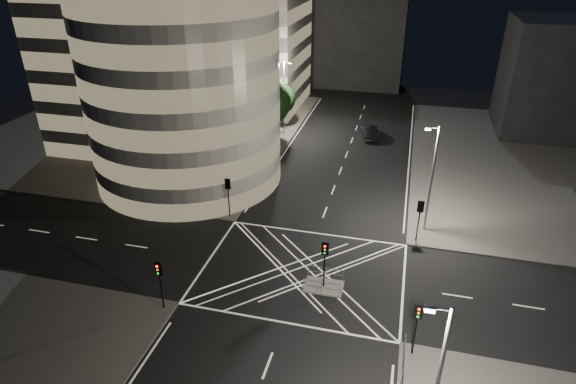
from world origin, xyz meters
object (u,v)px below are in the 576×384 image
(traffic_signal_nl, at_px, (159,277))
(street_lamp_right_far, at_px, (431,176))
(traffic_signal_fl, at_px, (228,190))
(traffic_signal_island, at_px, (325,256))
(traffic_signal_nr, at_px, (417,320))
(central_island, at_px, (323,287))
(sedan, at_px, (369,132))
(street_lamp_left_far, at_px, (284,95))
(traffic_signal_fr, at_px, (420,214))
(street_lamp_left_near, at_px, (239,144))

(traffic_signal_nl, xyz_separation_m, street_lamp_right_far, (18.24, 15.80, 2.63))
(traffic_signal_fl, distance_m, street_lamp_right_far, 18.55)
(traffic_signal_nl, relative_size, traffic_signal_island, 1.00)
(traffic_signal_island, bearing_deg, traffic_signal_nr, -37.93)
(traffic_signal_fl, height_order, traffic_signal_island, same)
(traffic_signal_fl, height_order, traffic_signal_nl, same)
(central_island, xyz_separation_m, traffic_signal_island, (0.00, 0.00, 2.84))
(traffic_signal_island, height_order, sedan, traffic_signal_island)
(traffic_signal_island, xyz_separation_m, street_lamp_left_far, (-11.44, 31.50, 2.63))
(central_island, distance_m, traffic_signal_fr, 11.10)
(central_island, height_order, traffic_signal_island, traffic_signal_island)
(traffic_signal_fl, xyz_separation_m, street_lamp_left_far, (-0.64, 23.20, 2.63))
(central_island, bearing_deg, traffic_signal_nr, -37.93)
(traffic_signal_nl, height_order, traffic_signal_fr, same)
(traffic_signal_nr, relative_size, street_lamp_left_near, 0.40)
(traffic_signal_fl, height_order, street_lamp_left_near, street_lamp_left_near)
(street_lamp_left_far, xyz_separation_m, sedan, (11.57, 1.65, -4.69))
(traffic_signal_island, distance_m, street_lamp_left_near, 17.89)
(traffic_signal_island, bearing_deg, street_lamp_right_far, 54.70)
(traffic_signal_island, height_order, street_lamp_left_far, street_lamp_left_far)
(central_island, height_order, street_lamp_right_far, street_lamp_right_far)
(traffic_signal_fl, relative_size, street_lamp_right_far, 0.40)
(traffic_signal_nr, relative_size, traffic_signal_island, 1.00)
(central_island, height_order, traffic_signal_nr, traffic_signal_nr)
(traffic_signal_nl, height_order, traffic_signal_island, same)
(traffic_signal_island, bearing_deg, traffic_signal_nl, -153.86)
(central_island, bearing_deg, traffic_signal_nl, -153.86)
(street_lamp_left_near, height_order, sedan, street_lamp_left_near)
(central_island, bearing_deg, street_lamp_left_near, 130.27)
(traffic_signal_fl, bearing_deg, central_island, -37.54)
(sedan, bearing_deg, traffic_signal_island, 76.61)
(central_island, bearing_deg, traffic_signal_fr, 50.67)
(traffic_signal_nl, height_order, sedan, traffic_signal_nl)
(traffic_signal_nr, bearing_deg, traffic_signal_fr, 90.00)
(street_lamp_right_far, bearing_deg, traffic_signal_nr, -92.30)
(traffic_signal_fr, xyz_separation_m, street_lamp_left_far, (-18.24, 23.20, 2.63))
(traffic_signal_fr, distance_m, street_lamp_left_far, 29.63)
(street_lamp_left_far, distance_m, street_lamp_right_far, 28.23)
(traffic_signal_nl, relative_size, street_lamp_left_far, 0.40)
(traffic_signal_nl, xyz_separation_m, traffic_signal_island, (10.80, 5.30, 0.00))
(traffic_signal_fl, bearing_deg, traffic_signal_fr, 0.00)
(street_lamp_left_far, bearing_deg, traffic_signal_island, -70.05)
(traffic_signal_fl, bearing_deg, traffic_signal_island, -37.54)
(traffic_signal_nl, bearing_deg, sedan, 74.13)
(traffic_signal_fr, distance_m, traffic_signal_nr, 13.60)
(central_island, xyz_separation_m, street_lamp_left_far, (-11.44, 31.50, 5.47))
(traffic_signal_fl, height_order, street_lamp_right_far, street_lamp_right_far)
(traffic_signal_fr, bearing_deg, street_lamp_right_far, 73.89)
(traffic_signal_fr, bearing_deg, traffic_signal_fl, 180.00)
(traffic_signal_nr, xyz_separation_m, street_lamp_left_far, (-18.24, 36.80, 2.63))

